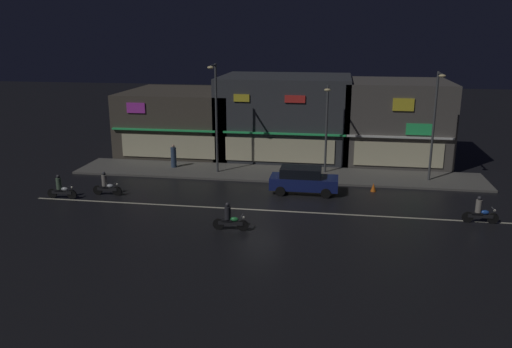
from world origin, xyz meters
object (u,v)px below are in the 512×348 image
motorcycle_following (61,189)px  motorcycle_opposite_lane (230,219)px  motorcycle_lead (106,185)px  traffic_cone (373,187)px  streetlamp_west (216,110)px  parked_car_near_kerb (303,180)px  streetlamp_east (435,118)px  streetlamp_mid (327,121)px  motorcycle_trailing_far (480,212)px  pedestrian_on_sidewalk (174,157)px

motorcycle_following → motorcycle_opposite_lane: same height
motorcycle_lead → traffic_cone: motorcycle_lead is taller
streetlamp_west → parked_car_near_kerb: size_ratio=1.80×
streetlamp_east → motorcycle_following: 24.49m
motorcycle_lead → traffic_cone: size_ratio=3.45×
motorcycle_following → motorcycle_opposite_lane: size_ratio=1.00×
streetlamp_mid → motorcycle_opposite_lane: size_ratio=3.29×
motorcycle_opposite_lane → streetlamp_west: bearing=-64.8°
parked_car_near_kerb → streetlamp_east: bearing=23.7°
streetlamp_east → motorcycle_opposite_lane: (-11.69, -10.76, -3.83)m
streetlamp_west → motorcycle_trailing_far: streetlamp_west is taller
motorcycle_following → motorcycle_trailing_far: 24.52m
streetlamp_mid → streetlamp_east: 7.21m
streetlamp_mid → streetlamp_east: bearing=-7.4°
motorcycle_trailing_far → traffic_cone: bearing=-46.4°
streetlamp_mid → motorcycle_following: streetlamp_mid is taller
motorcycle_following → motorcycle_trailing_far: bearing=3.2°
motorcycle_trailing_far → traffic_cone: 7.26m
streetlamp_west → motorcycle_following: bearing=-139.6°
pedestrian_on_sidewalk → motorcycle_trailing_far: (19.82, -8.36, -0.29)m
pedestrian_on_sidewalk → traffic_cone: bearing=-121.6°
pedestrian_on_sidewalk → parked_car_near_kerb: pedestrian_on_sidewalk is taller
streetlamp_east → motorcycle_trailing_far: size_ratio=3.87×
streetlamp_east → pedestrian_on_sidewalk: 18.75m
pedestrian_on_sidewalk → motorcycle_trailing_far: bearing=-131.2°
parked_car_near_kerb → motorcycle_opposite_lane: bearing=-115.0°
streetlamp_east → motorcycle_trailing_far: bearing=-79.4°
traffic_cone → streetlamp_mid: bearing=132.0°
pedestrian_on_sidewalk → motorcycle_lead: 7.25m
motorcycle_lead → pedestrian_on_sidewalk: bearing=74.7°
streetlamp_mid → motorcycle_opposite_lane: streetlamp_mid is taller
parked_car_near_kerb → motorcycle_following: bearing=-166.5°
motorcycle_opposite_lane → traffic_cone: 11.25m
streetlamp_west → motorcycle_lead: streetlamp_west is taller
parked_car_near_kerb → traffic_cone: size_ratio=7.82×
parked_car_near_kerb → motorcycle_opposite_lane: parked_car_near_kerb is taller
streetlamp_east → pedestrian_on_sidewalk: size_ratio=4.27×
pedestrian_on_sidewalk → parked_car_near_kerb: (10.02, -4.45, -0.06)m
streetlamp_mid → motorcycle_lead: 15.56m
streetlamp_west → pedestrian_on_sidewalk: bearing=164.7°
streetlamp_mid → parked_car_near_kerb: size_ratio=1.45×
streetlamp_west → parked_car_near_kerb: (6.48, -3.49, -3.79)m
pedestrian_on_sidewalk → motorcycle_lead: size_ratio=0.91×
streetlamp_west → motorcycle_following: 11.54m
streetlamp_west → motorcycle_opposite_lane: (3.17, -10.57, -4.02)m
motorcycle_trailing_far → streetlamp_west: bearing=-28.0°
streetlamp_east → motorcycle_opposite_lane: 16.34m
streetlamp_east → pedestrian_on_sidewalk: bearing=177.6°
streetlamp_west → motorcycle_opposite_lane: size_ratio=4.07×
pedestrian_on_sidewalk → motorcycle_opposite_lane: bearing=-168.1°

